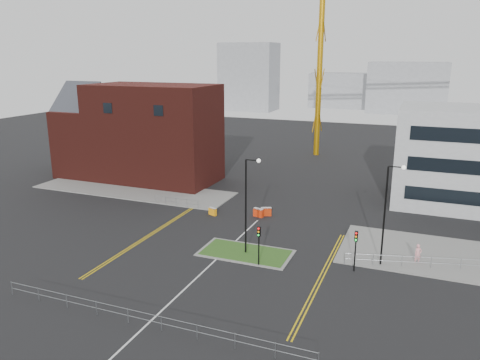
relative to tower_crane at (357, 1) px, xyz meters
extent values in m
plane|color=black|center=(-3.69, -55.74, -26.82)|extent=(200.00, 200.00, 0.00)
cube|color=slate|center=(-23.69, -33.74, -26.76)|extent=(28.00, 8.00, 0.12)
cube|color=slate|center=(18.31, -41.74, -26.76)|extent=(24.00, 10.00, 0.12)
cube|color=slate|center=(-1.69, -47.74, -26.78)|extent=(8.60, 4.60, 0.08)
cube|color=#234B19|center=(-1.69, -47.74, -26.76)|extent=(8.00, 4.00, 0.12)
cube|color=#471611|center=(-23.69, -27.74, -19.82)|extent=(18.00, 10.00, 14.00)
cube|color=black|center=(-27.69, -32.76, -15.82)|extent=(1.40, 0.10, 1.40)
cube|color=black|center=(-19.69, -32.76, -15.82)|extent=(1.40, 0.10, 1.40)
cube|color=#471611|center=(-35.69, -27.74, -21.82)|extent=(6.00, 10.00, 10.00)
cube|color=#2D3038|center=(-35.69, -27.74, -16.82)|extent=(6.40, 8.49, 8.49)
cylinder|color=#BC820B|center=(-5.69, -0.74, -9.37)|extent=(1.00, 1.00, 34.91)
cylinder|color=black|center=(-1.69, -47.74, -22.32)|extent=(0.16, 0.16, 9.00)
cylinder|color=black|center=(-1.09, -47.74, -17.82)|extent=(1.20, 0.10, 0.10)
sphere|color=silver|center=(-0.49, -47.74, -17.82)|extent=(0.36, 0.36, 0.36)
cylinder|color=black|center=(10.31, -45.74, -22.32)|extent=(0.16, 0.16, 9.00)
cylinder|color=black|center=(10.91, -45.74, -17.82)|extent=(1.20, 0.10, 0.10)
sphere|color=silver|center=(11.51, -45.74, -17.82)|extent=(0.36, 0.36, 0.36)
cylinder|color=black|center=(0.31, -49.74, -25.32)|extent=(0.12, 0.12, 3.00)
cube|color=black|center=(0.31, -49.74, -23.62)|extent=(0.28, 0.22, 0.90)
sphere|color=red|center=(0.31, -49.87, -23.32)|extent=(0.18, 0.18, 0.18)
sphere|color=orange|center=(0.31, -49.87, -23.62)|extent=(0.18, 0.18, 0.18)
sphere|color=#0CCC33|center=(0.31, -49.87, -23.92)|extent=(0.18, 0.18, 0.18)
cylinder|color=black|center=(8.31, -47.74, -25.32)|extent=(0.12, 0.12, 3.00)
cube|color=black|center=(8.31, -47.74, -23.62)|extent=(0.28, 0.22, 0.90)
sphere|color=red|center=(8.31, -47.87, -23.32)|extent=(0.18, 0.18, 0.18)
sphere|color=orange|center=(8.31, -47.87, -23.62)|extent=(0.18, 0.18, 0.18)
sphere|color=#0CCC33|center=(8.31, -47.87, -23.92)|extent=(0.18, 0.18, 0.18)
cylinder|color=gray|center=(-3.69, -61.74, -25.77)|extent=(24.00, 0.04, 0.04)
cylinder|color=gray|center=(-3.69, -61.74, -26.27)|extent=(24.00, 0.04, 0.04)
cylinder|color=gray|center=(-15.69, -61.74, -26.27)|extent=(0.05, 0.05, 1.10)
cylinder|color=gray|center=(-14.69, -37.74, -25.77)|extent=(6.00, 0.04, 0.04)
cylinder|color=gray|center=(-14.69, -37.74, -26.27)|extent=(6.00, 0.04, 0.04)
cylinder|color=gray|center=(-17.69, -37.74, -26.27)|extent=(0.05, 0.05, 1.10)
cylinder|color=gray|center=(-11.69, -37.74, -26.27)|extent=(0.05, 0.05, 1.10)
cylinder|color=gray|center=(16.81, -44.24, -25.77)|extent=(19.01, 5.04, 0.04)
cylinder|color=gray|center=(16.81, -44.24, -26.27)|extent=(19.01, 5.04, 0.04)
cylinder|color=gray|center=(7.31, -46.74, -26.27)|extent=(0.05, 0.05, 1.10)
cube|color=silver|center=(-3.69, -53.74, -26.82)|extent=(0.15, 30.00, 0.01)
cube|color=gold|center=(-12.69, -45.74, -26.82)|extent=(0.12, 24.00, 0.01)
cube|color=gold|center=(-12.39, -45.74, -26.82)|extent=(0.12, 24.00, 0.01)
cube|color=gold|center=(5.81, -49.74, -26.82)|extent=(0.12, 20.00, 0.01)
cube|color=gold|center=(6.11, -49.74, -26.82)|extent=(0.12, 20.00, 0.01)
cube|color=gray|center=(-43.69, 64.26, -15.82)|extent=(18.00, 12.00, 22.00)
cube|color=gray|center=(6.31, 74.26, -18.82)|extent=(24.00, 12.00, 16.00)
cube|color=gray|center=(-11.69, 84.26, -20.82)|extent=(30.00, 12.00, 12.00)
imported|color=pink|center=(13.32, -44.10, -25.92)|extent=(0.79, 0.71, 1.81)
cube|color=#FD9A0E|center=(-9.17, -39.01, -26.38)|extent=(1.10, 0.73, 0.88)
cube|color=silver|center=(-9.17, -39.01, -25.99)|extent=(1.10, 0.73, 0.11)
cube|color=red|center=(-3.31, -36.93, -26.33)|extent=(1.25, 0.82, 0.99)
cube|color=silver|center=(-3.31, -36.93, -25.88)|extent=(1.25, 0.82, 0.12)
cube|color=red|center=(-4.03, -37.61, -26.32)|extent=(1.25, 0.68, 0.99)
cube|color=silver|center=(-4.03, -37.61, -25.88)|extent=(1.25, 0.68, 0.12)
camera|label=1|loc=(12.85, -85.61, -8.88)|focal=35.00mm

